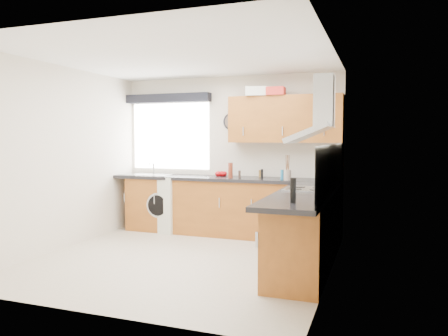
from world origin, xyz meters
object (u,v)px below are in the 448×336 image
at_px(upper_cabinets, 285,119).
at_px(washing_machine, 166,203).
at_px(extractor_hood, 317,117).
at_px(oven, 307,230).

height_order(upper_cabinets, washing_machine, upper_cabinets).
bearing_deg(extractor_hood, upper_cabinets, 116.13).
relative_size(upper_cabinets, washing_machine, 1.89).
xyz_separation_m(upper_cabinets, washing_machine, (-1.95, -0.10, -1.35)).
xyz_separation_m(oven, upper_cabinets, (-0.55, 1.32, 1.38)).
bearing_deg(extractor_hood, oven, 180.00).
bearing_deg(oven, upper_cabinets, 112.54).
bearing_deg(washing_machine, oven, -15.73).
bearing_deg(upper_cabinets, washing_machine, -176.92).
relative_size(extractor_hood, upper_cabinets, 0.46).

